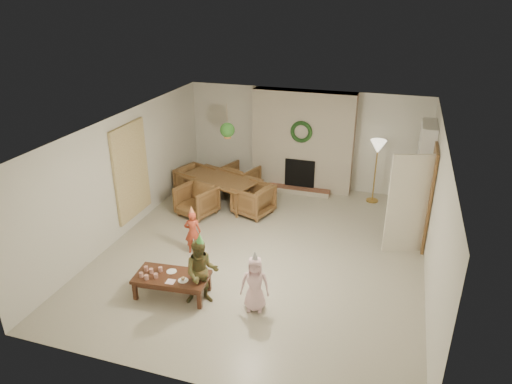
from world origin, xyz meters
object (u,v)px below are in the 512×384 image
at_px(child_pink, 255,284).
at_px(coffee_table_top, 172,277).
at_px(dining_chair_left, 195,181).
at_px(child_red, 193,232).
at_px(dining_chair_far, 241,179).
at_px(child_plaid, 202,272).
at_px(dining_chair_near, 197,200).
at_px(dining_chair_right, 253,200).
at_px(dining_table, 220,190).

bearing_deg(child_pink, coffee_table_top, 171.26).
bearing_deg(dining_chair_left, child_red, -137.41).
height_order(child_red, child_pink, child_pink).
xyz_separation_m(coffee_table_top, child_red, (-0.24, 1.37, 0.09)).
bearing_deg(dining_chair_left, dining_chair_far, -45.00).
bearing_deg(child_plaid, dining_chair_far, 78.50).
xyz_separation_m(dining_chair_near, dining_chair_far, (0.52, 1.51, 0.00)).
distance_m(dining_chair_near, child_plaid, 3.24).
distance_m(coffee_table_top, child_red, 1.39).
bearing_deg(dining_chair_left, dining_chair_right, -90.00).
xyz_separation_m(dining_chair_left, coffee_table_top, (1.35, -3.90, -0.00)).
bearing_deg(dining_chair_right, child_red, 2.02).
distance_m(dining_table, dining_chair_far, 0.80).
bearing_deg(coffee_table_top, dining_chair_near, 101.06).
distance_m(dining_chair_right, coffee_table_top, 3.33).
height_order(dining_table, dining_chair_left, dining_chair_left).
bearing_deg(child_red, dining_chair_right, -128.11).
bearing_deg(dining_chair_right, dining_table, -90.00).
bearing_deg(dining_table, dining_chair_near, -90.00).
relative_size(dining_chair_far, child_red, 0.88).
xyz_separation_m(dining_chair_far, child_plaid, (0.89, -4.42, 0.22)).
xyz_separation_m(dining_table, dining_chair_near, (-0.26, -0.76, 0.03)).
distance_m(dining_table, child_red, 2.30).
distance_m(dining_chair_near, dining_chair_right, 1.28).
distance_m(dining_table, dining_chair_left, 0.80).
distance_m(dining_chair_far, dining_chair_left, 1.13).
height_order(dining_table, dining_chair_far, dining_chair_far).
bearing_deg(dining_chair_far, child_plaid, 120.41).
relative_size(dining_table, dining_chair_far, 2.34).
height_order(dining_chair_far, dining_chair_left, same).
bearing_deg(dining_table, dining_chair_right, 0.00).
bearing_deg(dining_chair_near, child_red, -49.08).
bearing_deg(child_red, dining_chair_left, -87.54).
bearing_deg(dining_chair_far, dining_chair_near, 90.00).
bearing_deg(dining_chair_near, dining_chair_right, 38.66).
height_order(dining_table, dining_chair_near, dining_chair_near).
distance_m(dining_table, child_pink, 4.11).
distance_m(coffee_table_top, child_plaid, 0.60).
height_order(dining_chair_near, child_plaid, child_plaid).
xyz_separation_m(dining_chair_far, dining_chair_left, (-1.02, -0.50, 0.00)).
relative_size(dining_table, child_red, 2.07).
bearing_deg(dining_chair_near, dining_chair_far, 90.00).
relative_size(dining_chair_far, dining_chair_right, 1.00).
distance_m(dining_chair_left, coffee_table_top, 4.13).
xyz_separation_m(dining_chair_near, child_plaid, (1.41, -2.91, 0.22)).
relative_size(dining_chair_near, child_plaid, 0.68).
distance_m(dining_chair_near, child_red, 1.64).
bearing_deg(child_pink, child_plaid, 174.28).
distance_m(dining_chair_left, child_plaid, 4.37).
distance_m(dining_table, coffee_table_top, 3.69).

